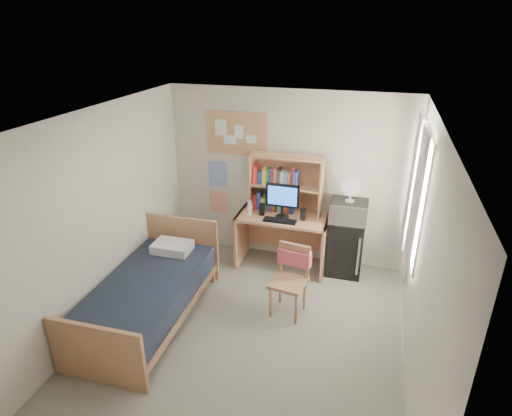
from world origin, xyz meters
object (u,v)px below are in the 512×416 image
(speaker_right, at_px, (303,215))
(microwave, at_px, (349,211))
(desk, at_px, (282,241))
(mini_fridge, at_px, (345,246))
(desk_fan, at_px, (351,191))
(monitor, at_px, (282,201))
(speaker_left, at_px, (262,209))
(bulletin_board, at_px, (236,133))
(desk_chair, at_px, (288,282))
(bed, at_px, (148,300))

(speaker_right, bearing_deg, microwave, 11.27)
(desk, relative_size, microwave, 2.58)
(mini_fridge, distance_m, microwave, 0.57)
(mini_fridge, height_order, desk_fan, desk_fan)
(monitor, relative_size, speaker_left, 2.94)
(bulletin_board, xyz_separation_m, desk_chair, (1.15, -1.46, -1.46))
(mini_fridge, height_order, speaker_right, speaker_right)
(desk_chair, bearing_deg, desk, 115.10)
(bed, xyz_separation_m, speaker_right, (1.59, 1.68, 0.63))
(desk, height_order, speaker_left, speaker_left)
(desk, height_order, microwave, microwave)
(speaker_left, bearing_deg, desk_fan, 5.83)
(bulletin_board, distance_m, mini_fridge, 2.31)
(desk_fan, bearing_deg, speaker_left, -174.59)
(desk_chair, height_order, bed, desk_chair)
(bed, bearing_deg, bulletin_board, 75.83)
(bed, relative_size, monitor, 4.06)
(desk_fan, bearing_deg, speaker_right, -169.15)
(speaker_left, bearing_deg, desk, 11.31)
(speaker_left, height_order, desk_fan, desk_fan)
(monitor, distance_m, microwave, 0.94)
(monitor, relative_size, microwave, 0.99)
(speaker_right, xyz_separation_m, desk_fan, (0.63, 0.12, 0.39))
(bulletin_board, relative_size, mini_fridge, 1.11)
(mini_fridge, bearing_deg, desk_chair, -116.54)
(speaker_left, bearing_deg, bulletin_board, 142.48)
(desk, xyz_separation_m, mini_fridge, (0.93, 0.08, 0.01))
(bulletin_board, relative_size, desk_fan, 2.92)
(monitor, bearing_deg, desk_chair, -72.30)
(desk_chair, relative_size, bed, 0.44)
(monitor, bearing_deg, mini_fridge, 8.90)
(bulletin_board, relative_size, monitor, 1.84)
(monitor, bearing_deg, bed, -127.56)
(speaker_right, bearing_deg, mini_fridge, 13.01)
(mini_fridge, distance_m, speaker_right, 0.81)
(bed, height_order, monitor, monitor)
(desk, relative_size, mini_fridge, 1.57)
(speaker_left, distance_m, desk_fan, 1.30)
(desk, distance_m, desk_fan, 1.29)
(bulletin_board, bearing_deg, bed, -103.02)
(bed, relative_size, speaker_right, 12.65)
(bulletin_board, relative_size, speaker_left, 5.40)
(mini_fridge, bearing_deg, microwave, -90.00)
(bulletin_board, bearing_deg, desk, -22.47)
(desk_chair, bearing_deg, desk_fan, 71.79)
(bulletin_board, distance_m, desk_chair, 2.36)
(desk, xyz_separation_m, speaker_right, (0.30, -0.06, 0.50))
(bulletin_board, distance_m, monitor, 1.23)
(mini_fridge, height_order, monitor, monitor)
(desk, distance_m, mini_fridge, 0.93)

